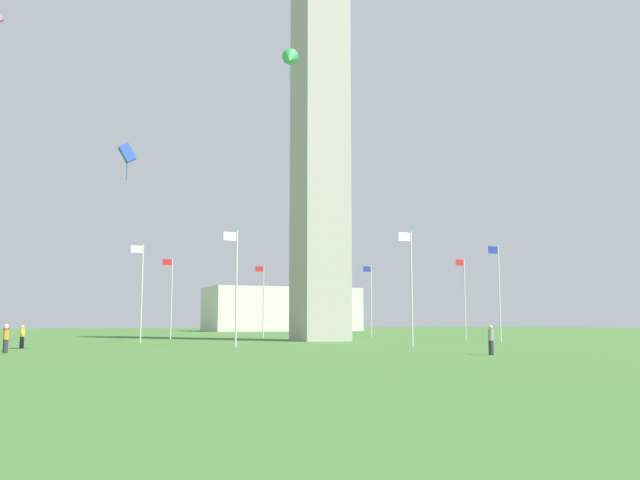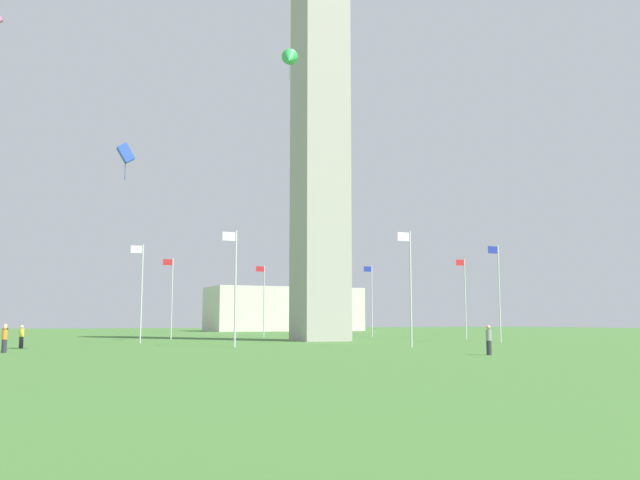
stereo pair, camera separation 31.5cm
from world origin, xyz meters
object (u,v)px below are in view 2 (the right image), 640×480
(obelisk_monument, at_px, (320,128))
(person_orange_shirt, at_px, (5,339))
(flagpole_sw, at_px, (371,298))
(kite_green_delta, at_px, (289,59))
(kite_blue_box, at_px, (126,153))
(distant_building, at_px, (284,309))
(flagpole_ne, at_px, (235,283))
(flagpole_e, at_px, (410,283))
(flagpole_nw, at_px, (171,295))
(flagpole_n, at_px, (141,289))
(flagpole_se, at_px, (499,289))
(flagpole_w, at_px, (264,298))
(person_yellow_shirt, at_px, (21,337))
(person_black_shirt, at_px, (5,338))
(flagpole_s, at_px, (465,295))
(person_gray_shirt, at_px, (489,340))

(obelisk_monument, relative_size, person_orange_shirt, 26.11)
(flagpole_sw, relative_size, kite_green_delta, 2.87)
(flagpole_sw, height_order, kite_blue_box, kite_blue_box)
(distant_building, bearing_deg, obelisk_monument, 72.70)
(flagpole_ne, relative_size, distant_building, 0.29)
(flagpole_e, distance_m, flagpole_nw, 31.39)
(kite_blue_box, bearing_deg, flagpole_n, -102.45)
(flagpole_se, height_order, flagpole_w, same)
(obelisk_monument, xyz_separation_m, flagpole_n, (17.04, 0.00, -16.47))
(flagpole_se, height_order, person_orange_shirt, flagpole_se)
(flagpole_se, bearing_deg, flagpole_sw, -90.00)
(distant_building, bearing_deg, person_yellow_shirt, 57.37)
(flagpole_se, xyz_separation_m, flagpole_w, (12.01, -29.00, 0.00))
(obelisk_monument, distance_m, flagpole_se, 23.63)
(flagpole_ne, height_order, person_yellow_shirt, flagpole_ne)
(flagpole_w, bearing_deg, person_orange_shirt, 50.07)
(obelisk_monument, relative_size, kite_blue_box, 17.80)
(flagpole_se, distance_m, person_black_shirt, 39.44)
(flagpole_n, distance_m, person_orange_shirt, 18.94)
(flagpole_n, height_order, flagpole_se, same)
(flagpole_n, relative_size, kite_green_delta, 2.87)
(flagpole_s, height_order, person_gray_shirt, flagpole_s)
(flagpole_n, distance_m, flagpole_se, 31.39)
(flagpole_n, height_order, flagpole_nw, same)
(flagpole_ne, distance_m, person_black_shirt, 15.72)
(kite_green_delta, bearing_deg, person_yellow_shirt, 2.34)
(flagpole_n, height_order, flagpole_s, same)
(flagpole_nw, bearing_deg, flagpole_ne, 90.00)
(obelisk_monument, relative_size, flagpole_nw, 4.92)
(flagpole_s, relative_size, distant_building, 0.29)
(person_orange_shirt, bearing_deg, flagpole_s, -29.93)
(flagpole_w, distance_m, kite_blue_box, 40.64)
(flagpole_s, relative_size, person_black_shirt, 5.02)
(distant_building, bearing_deg, flagpole_sw, 81.21)
(flagpole_s, distance_m, flagpole_nw, 31.39)
(flagpole_n, distance_m, flagpole_nw, 13.00)
(flagpole_w, relative_size, flagpole_nw, 1.00)
(person_orange_shirt, bearing_deg, kite_green_delta, -28.05)
(distant_building, bearing_deg, flagpole_s, 87.22)
(flagpole_n, height_order, person_gray_shirt, flagpole_n)
(flagpole_ne, xyz_separation_m, flagpole_sw, (-24.02, -24.02, 0.00))
(obelisk_monument, distance_m, kite_green_delta, 10.11)
(person_black_shirt, relative_size, kite_green_delta, 0.57)
(flagpole_w, xyz_separation_m, kite_blue_box, (20.76, 34.07, 7.76))
(obelisk_monument, distance_m, flagpole_ne, 23.69)
(flagpole_w, xyz_separation_m, person_yellow_shirt, (26.31, 25.08, -3.90))
(flagpole_sw, bearing_deg, kite_green_delta, 46.95)
(flagpole_se, height_order, flagpole_s, same)
(flagpole_w, height_order, person_gray_shirt, flagpole_w)
(flagpole_nw, bearing_deg, flagpole_e, 112.50)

